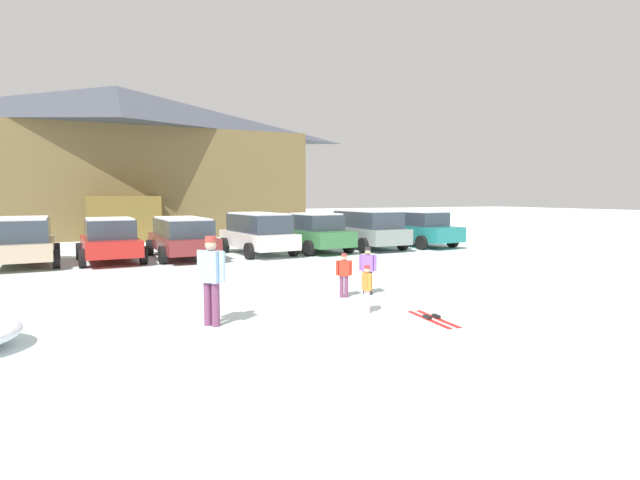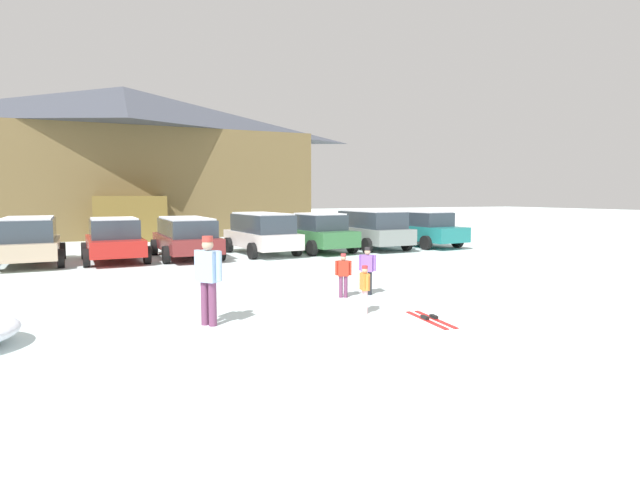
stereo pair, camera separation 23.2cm
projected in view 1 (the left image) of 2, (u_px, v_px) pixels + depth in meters
ground at (422, 353)px, 7.61m from camera, size 160.00×160.00×0.00m
ski_lodge at (118, 160)px, 30.97m from camera, size 22.12×11.75×9.16m
parked_beige_suv at (24, 240)px, 17.11m from camera, size 2.30×4.27×1.67m
parked_red_sedan at (110, 240)px, 18.07m from camera, size 2.33×4.11×1.61m
parked_maroon_van at (182, 236)px, 19.23m from camera, size 2.35×4.79×1.57m
parked_white_suv at (258, 232)px, 20.40m from camera, size 2.45×4.47×1.71m
parked_green_coupe at (314, 232)px, 21.39m from camera, size 2.47×4.23×1.67m
parked_grey_wagon at (367, 228)px, 22.67m from camera, size 2.36×4.52×1.76m
parked_teal_hatchback at (417, 228)px, 23.91m from camera, size 2.51×4.85×1.69m
skier_child_in_orange_jacket at (367, 286)px, 10.18m from camera, size 0.18×0.36×0.99m
skier_child_in_red_jacket at (344, 273)px, 11.78m from camera, size 0.36×0.24×1.05m
skier_child_in_purple_jacket at (368, 268)px, 12.11m from camera, size 0.34×0.32×1.16m
skier_adult_in_blue_parka at (211, 275)px, 9.16m from camera, size 0.44×0.51×1.67m
pair_of_skis at (433, 318)px, 9.71m from camera, size 0.41×1.46×0.08m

